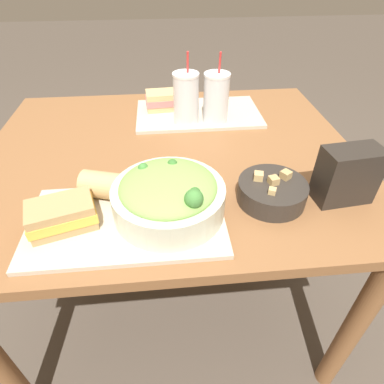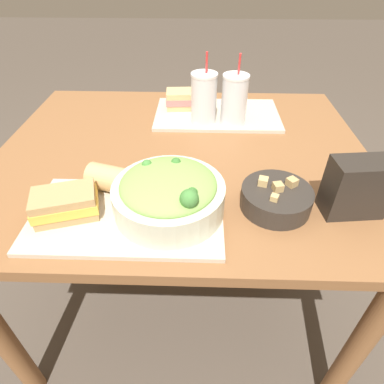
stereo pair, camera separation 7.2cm
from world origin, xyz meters
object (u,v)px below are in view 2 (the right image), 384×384
baguette_near (110,179)px  drink_cup_red (234,101)px  sandwich_far (185,99)px  drink_cup_dark (204,100)px  soup_bowl (276,198)px  sandwich_near (65,204)px  chip_bag (357,188)px  salad_bowl (169,193)px

baguette_near → drink_cup_red: drink_cup_red is taller
sandwich_far → drink_cup_dark: size_ratio=0.61×
soup_bowl → drink_cup_red: drink_cup_red is taller
drink_cup_dark → drink_cup_red: (0.10, -0.00, -0.00)m
sandwich_near → chip_bag: (0.67, 0.05, 0.03)m
baguette_near → drink_cup_dark: drink_cup_dark is taller
soup_bowl → chip_bag: 0.18m
sandwich_far → chip_bag: chip_bag is taller
drink_cup_red → sandwich_far: bearing=144.7°
chip_bag → baguette_near: bearing=169.1°
soup_bowl → sandwich_far: (-0.25, 0.54, 0.02)m
soup_bowl → drink_cup_red: 0.43m
soup_bowl → sandwich_near: 0.49m
salad_bowl → drink_cup_dark: (0.08, 0.46, 0.03)m
salad_bowl → drink_cup_dark: bearing=80.4°
chip_bag → drink_cup_red: bearing=114.2°
chip_bag → sandwich_far: bearing=121.4°
sandwich_far → drink_cup_red: drink_cup_red is taller
drink_cup_dark → drink_cup_red: 0.10m
salad_bowl → baguette_near: 0.17m
sandwich_near → drink_cup_red: (0.41, 0.48, 0.05)m
salad_bowl → drink_cup_red: (0.18, 0.46, 0.03)m
drink_cup_dark → drink_cup_red: drink_cup_dark is taller
salad_bowl → sandwich_far: bearing=89.3°
soup_bowl → chip_bag: chip_bag is taller
salad_bowl → baguette_near: salad_bowl is taller
drink_cup_dark → chip_bag: 0.56m
sandwich_near → baguette_near: 0.13m
baguette_near → chip_bag: 0.59m
salad_bowl → chip_bag: chip_bag is taller
sandwich_near → drink_cup_red: drink_cup_red is taller
drink_cup_red → chip_bag: drink_cup_red is taller
sandwich_near → sandwich_far: size_ratio=1.14×
baguette_near → drink_cup_red: 0.51m
salad_bowl → sandwich_near: 0.24m
chip_bag → sandwich_near: bearing=178.1°
soup_bowl → sandwich_far: 0.60m
salad_bowl → sandwich_far: 0.58m
salad_bowl → drink_cup_dark: 0.46m
soup_bowl → baguette_near: 0.41m
sandwich_near → baguette_near: baguette_near is taller
baguette_near → sandwich_near: bearing=157.7°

